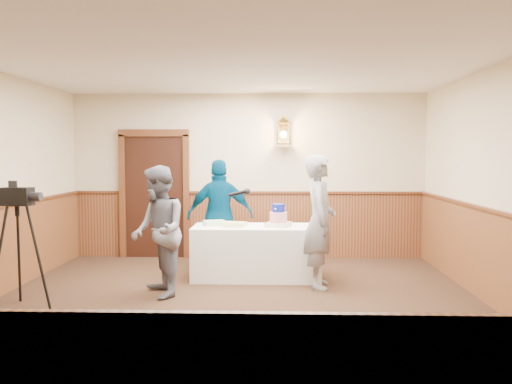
# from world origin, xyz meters

# --- Properties ---
(ground) EXTENTS (7.00, 7.00, 0.00)m
(ground) POSITION_xyz_m (0.00, 0.00, 0.00)
(ground) COLOR black
(ground) RESTS_ON ground
(room_shell) EXTENTS (6.02, 7.02, 2.81)m
(room_shell) POSITION_xyz_m (-0.05, 0.45, 1.52)
(room_shell) COLOR beige
(room_shell) RESTS_ON ground
(display_table) EXTENTS (1.80, 0.80, 0.75)m
(display_table) POSITION_xyz_m (0.20, 1.90, 0.38)
(display_table) COLOR white
(display_table) RESTS_ON ground
(tiered_cake) EXTENTS (0.40, 0.40, 0.32)m
(tiered_cake) POSITION_xyz_m (0.51, 1.86, 0.88)
(tiered_cake) COLOR beige
(tiered_cake) RESTS_ON display_table
(sheet_cake_yellow) EXTENTS (0.35, 0.30, 0.06)m
(sheet_cake_yellow) POSITION_xyz_m (-0.11, 1.83, 0.78)
(sheet_cake_yellow) COLOR #E4E68A
(sheet_cake_yellow) RESTS_ON display_table
(sheet_cake_green) EXTENTS (0.36, 0.32, 0.07)m
(sheet_cake_green) POSITION_xyz_m (-0.41, 1.96, 0.78)
(sheet_cake_green) COLOR #A2E3A0
(sheet_cake_green) RESTS_ON display_table
(interviewer) EXTENTS (1.57, 0.97, 1.63)m
(interviewer) POSITION_xyz_m (-0.99, 0.86, 0.82)
(interviewer) COLOR slate
(interviewer) RESTS_ON ground
(baker) EXTENTS (0.45, 0.66, 1.77)m
(baker) POSITION_xyz_m (1.05, 1.40, 0.88)
(baker) COLOR gray
(baker) RESTS_ON ground
(assistant_p) EXTENTS (1.03, 0.52, 1.69)m
(assistant_p) POSITION_xyz_m (-0.37, 2.38, 0.85)
(assistant_p) COLOR #003352
(assistant_p) RESTS_ON ground
(tv_camera_rig) EXTENTS (0.55, 0.51, 1.40)m
(tv_camera_rig) POSITION_xyz_m (-2.45, 0.25, 0.63)
(tv_camera_rig) COLOR black
(tv_camera_rig) RESTS_ON ground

